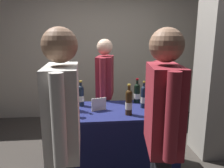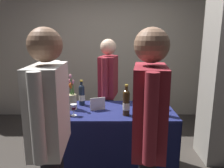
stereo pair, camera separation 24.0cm
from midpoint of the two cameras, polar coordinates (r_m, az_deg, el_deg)
The scene contains 16 objects.
back_partition at distance 4.36m, azimuth -4.22°, elevation 9.89°, with size 6.69×0.12×2.83m, color #B2A893.
concrete_pillar at distance 3.08m, azimuth 25.28°, elevation 13.14°, with size 0.47×0.47×3.42m, color gray.
tasting_table at distance 2.58m, azimuth -2.73°, elevation -12.15°, with size 1.42×0.69×0.79m.
featured_wine_bottle at distance 2.62m, azimuth -10.81°, elevation -2.95°, with size 0.07×0.07×0.31m.
display_bottle_0 at distance 2.36m, azimuth 11.35°, elevation -4.89°, with size 0.08×0.08×0.30m.
display_bottle_1 at distance 2.35m, azimuth -15.75°, elevation -5.19°, with size 0.08×0.08×0.29m.
display_bottle_2 at distance 2.28m, azimuth 1.46°, elevation -4.76°, with size 0.07×0.07×0.33m.
display_bottle_3 at distance 2.52m, azimuth 5.66°, elevation -3.37°, with size 0.07×0.07×0.32m.
display_bottle_4 at distance 2.71m, azimuth 4.10°, elevation -2.37°, with size 0.08×0.08×0.31m.
wine_glass_near_vendor at distance 2.29m, azimuth -12.50°, elevation -6.42°, with size 0.07×0.07×0.13m.
wine_glass_mid at distance 2.56m, azimuth 10.33°, elevation -4.35°, with size 0.07×0.07×0.12m.
flower_vase at distance 2.49m, azimuth -13.19°, elevation -4.16°, with size 0.10×0.10×0.41m.
brochure_stand at distance 2.44m, azimuth -6.32°, elevation -5.40°, with size 0.17×0.01×0.15m, color silver.
vendor_presenter at distance 3.02m, azimuth -4.13°, elevation -0.40°, with size 0.28×0.56×1.58m.
taster_foreground_right at distance 1.56m, azimuth 8.87°, elevation -10.59°, with size 0.27×0.58×1.67m.
taster_foreground_left at distance 1.56m, azimuth -17.04°, elevation -10.73°, with size 0.23×0.61×1.67m.
Camera 1 is at (-0.23, -2.34, 1.61)m, focal length 34.61 mm.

